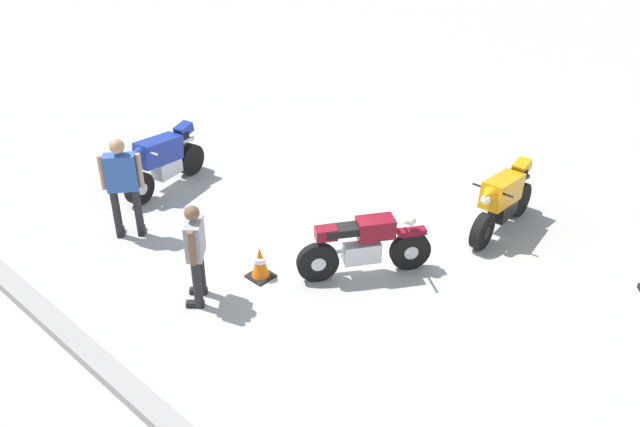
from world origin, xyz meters
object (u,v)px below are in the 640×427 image
at_px(person_in_gray_shirt, 196,249).
at_px(traffic_cone, 260,263).
at_px(motorcycle_maroon_cruiser, 364,245).
at_px(motorcycle_blue_sportbike, 163,159).
at_px(motorcycle_orange_sportbike, 503,199).
at_px(person_in_blue_shirt, 123,182).

bearing_deg(person_in_gray_shirt, traffic_cone, -145.87).
bearing_deg(person_in_gray_shirt, motorcycle_maroon_cruiser, -164.84).
bearing_deg(motorcycle_blue_sportbike, motorcycle_maroon_cruiser, 83.99).
relative_size(motorcycle_maroon_cruiser, motorcycle_blue_sportbike, 0.92).
xyz_separation_m(motorcycle_orange_sportbike, motorcycle_maroon_cruiser, (0.84, 2.53, -0.07)).
xyz_separation_m(motorcycle_orange_sportbike, motorcycle_blue_sportbike, (5.27, 2.99, 0.00)).
distance_m(motorcycle_blue_sportbike, person_in_gray_shirt, 3.57).
height_order(motorcycle_orange_sportbike, traffic_cone, motorcycle_orange_sportbike).
height_order(motorcycle_maroon_cruiser, motorcycle_blue_sportbike, motorcycle_blue_sportbike).
relative_size(person_in_blue_shirt, person_in_gray_shirt, 1.11).
distance_m(motorcycle_maroon_cruiser, person_in_blue_shirt, 4.00).
bearing_deg(motorcycle_orange_sportbike, motorcycle_maroon_cruiser, -23.72).
bearing_deg(motorcycle_orange_sportbike, person_in_blue_shirt, -50.34).
height_order(motorcycle_orange_sportbike, motorcycle_blue_sportbike, same).
bearing_deg(traffic_cone, motorcycle_maroon_cruiser, -133.40).
bearing_deg(person_in_blue_shirt, motorcycle_orange_sportbike, -96.12).
relative_size(motorcycle_orange_sportbike, traffic_cone, 3.70).
relative_size(motorcycle_maroon_cruiser, person_in_gray_shirt, 1.13).
distance_m(person_in_gray_shirt, traffic_cone, 1.18).
bearing_deg(motorcycle_maroon_cruiser, traffic_cone, 170.82).
relative_size(motorcycle_blue_sportbike, traffic_cone, 3.68).
distance_m(motorcycle_maroon_cruiser, person_in_gray_shirt, 2.51).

